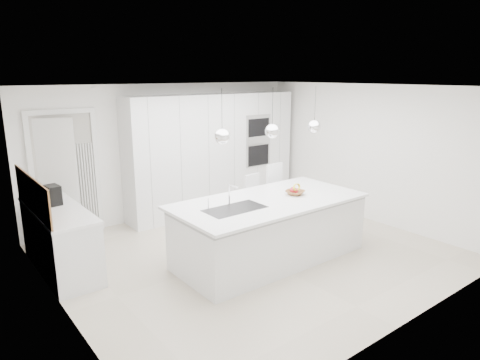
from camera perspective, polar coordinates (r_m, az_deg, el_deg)
floor at (r=6.65m, az=1.60°, el=-9.74°), size 5.50×5.50×0.00m
wall_back at (r=8.29m, az=-9.36°, el=3.93°), size 5.50×0.00×5.50m
wall_left at (r=5.04m, az=-23.36°, el=-3.64°), size 0.00×5.00×5.00m
ceiling at (r=6.09m, az=1.77°, el=12.34°), size 5.50×5.50×0.00m
tall_cabinets at (r=8.47m, az=-3.59°, el=3.60°), size 3.60×0.60×2.30m
oven_stack at (r=8.73m, az=2.46°, el=5.26°), size 0.62×0.04×1.05m
doorway_frame at (r=7.60m, az=-22.18°, el=0.41°), size 1.11×0.08×2.13m
hallway_door at (r=7.50m, az=-23.89°, el=-0.09°), size 0.76×0.38×2.00m
radiator at (r=7.72m, az=-19.77°, el=-0.52°), size 0.32×0.04×1.40m
left_base_cabinets at (r=6.47m, az=-22.83°, el=-7.47°), size 0.60×1.80×0.86m
left_worktop at (r=6.33m, az=-23.21°, el=-3.66°), size 0.62×1.82×0.04m
oak_backsplash at (r=6.20m, az=-26.01°, el=-1.71°), size 0.02×1.80×0.50m
island_base at (r=6.33m, az=4.07°, el=-6.80°), size 2.80×1.20×0.86m
island_worktop at (r=6.22m, az=3.83°, el=-2.80°), size 2.84×1.40×0.04m
island_sink at (r=5.81m, az=-0.68°, el=-4.62°), size 0.84×0.44×0.18m
island_tap at (r=5.93m, az=-1.46°, el=-1.93°), size 0.02×0.02×0.30m
pendant_left at (r=5.45m, az=-2.40°, el=5.79°), size 0.20×0.20×0.20m
pendant_mid at (r=5.97m, az=4.31°, el=6.50°), size 0.20×0.20×0.20m
pendant_right at (r=6.57m, az=9.88°, el=7.01°), size 0.20×0.20×0.20m
fruit_bowl at (r=6.50m, az=7.36°, el=-1.67°), size 0.34×0.34×0.07m
espresso_machine at (r=6.49m, az=-23.66°, el=-1.84°), size 0.18×0.27×0.27m
bar_stool_left at (r=7.34m, az=2.24°, el=-3.26°), size 0.37×0.49×1.00m
bar_stool_right at (r=7.44m, az=5.33°, el=-2.43°), size 0.42×0.56×1.15m
apple_a at (r=6.51m, az=7.25°, el=-1.33°), size 0.07×0.07×0.07m
apple_b at (r=6.50m, az=7.08°, el=-1.29°), size 0.09×0.09×0.09m
apple_c at (r=6.46m, az=7.43°, el=-1.45°), size 0.07×0.07×0.07m
apple_extra_3 at (r=6.46m, az=7.05°, el=-1.39°), size 0.09×0.09×0.09m
banana_bunch at (r=6.48m, az=7.56°, el=-0.95°), size 0.24×0.17×0.22m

